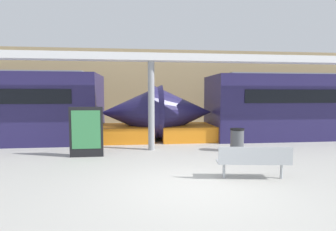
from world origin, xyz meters
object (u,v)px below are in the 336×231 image
(support_column_near, at_px, (151,106))
(trash_bin, at_px, (237,140))
(train_left, at_px, (322,108))
(bench_near, at_px, (254,160))
(poster_board, at_px, (86,132))

(support_column_near, bearing_deg, trash_bin, -10.96)
(train_left, distance_m, bench_near, 9.07)
(bench_near, bearing_deg, train_left, 51.93)
(train_left, xyz_separation_m, trash_bin, (-5.65, -2.95, -1.07))
(bench_near, distance_m, poster_board, 5.57)
(bench_near, xyz_separation_m, support_column_near, (-2.41, 3.93, 1.22))
(bench_near, xyz_separation_m, poster_board, (-4.71, 2.96, 0.37))
(support_column_near, bearing_deg, bench_near, -58.48)
(trash_bin, distance_m, support_column_near, 3.55)
(train_left, distance_m, poster_board, 11.69)
(bench_near, relative_size, trash_bin, 2.16)
(trash_bin, bearing_deg, train_left, 27.54)
(bench_near, relative_size, support_column_near, 0.55)
(trash_bin, xyz_separation_m, poster_board, (-5.54, -0.34, 0.44))
(support_column_near, bearing_deg, train_left, 14.60)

